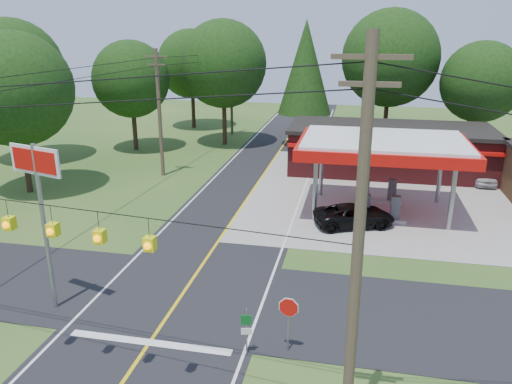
% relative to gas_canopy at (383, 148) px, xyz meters
% --- Properties ---
extents(ground, '(120.00, 120.00, 0.00)m').
position_rel_gas_canopy_xyz_m(ground, '(-9.00, -13.00, -4.27)').
color(ground, '#2D521D').
rests_on(ground, ground).
extents(main_highway, '(8.00, 120.00, 0.02)m').
position_rel_gas_canopy_xyz_m(main_highway, '(-9.00, -13.00, -4.26)').
color(main_highway, black).
rests_on(main_highway, ground).
extents(cross_road, '(70.00, 7.00, 0.02)m').
position_rel_gas_canopy_xyz_m(cross_road, '(-9.00, -13.00, -4.25)').
color(cross_road, black).
rests_on(cross_road, ground).
extents(lane_center_yellow, '(0.15, 110.00, 0.00)m').
position_rel_gas_canopy_xyz_m(lane_center_yellow, '(-9.00, -13.00, -4.24)').
color(lane_center_yellow, yellow).
rests_on(lane_center_yellow, main_highway).
extents(gas_canopy, '(10.60, 7.40, 4.88)m').
position_rel_gas_canopy_xyz_m(gas_canopy, '(0.00, 0.00, 0.00)').
color(gas_canopy, gray).
rests_on(gas_canopy, ground).
extents(convenience_store, '(16.40, 7.55, 3.80)m').
position_rel_gas_canopy_xyz_m(convenience_store, '(1.00, 9.98, -2.35)').
color(convenience_store, maroon).
rests_on(convenience_store, ground).
extents(utility_pole_near_right, '(1.80, 0.30, 11.50)m').
position_rel_gas_canopy_xyz_m(utility_pole_near_right, '(-1.50, -20.00, 1.69)').
color(utility_pole_near_right, '#473828').
rests_on(utility_pole_near_right, ground).
extents(utility_pole_far_left, '(1.80, 0.30, 10.00)m').
position_rel_gas_canopy_xyz_m(utility_pole_far_left, '(-17.00, 5.00, 0.93)').
color(utility_pole_far_left, '#473828').
rests_on(utility_pole_far_left, ground).
extents(utility_pole_north, '(0.30, 0.30, 9.50)m').
position_rel_gas_canopy_xyz_m(utility_pole_north, '(-15.50, 22.00, 0.48)').
color(utility_pole_north, '#473828').
rests_on(utility_pole_north, ground).
extents(overhead_beacons, '(17.04, 2.04, 1.03)m').
position_rel_gas_canopy_xyz_m(overhead_beacons, '(-10.00, -19.00, 1.95)').
color(overhead_beacons, black).
rests_on(overhead_beacons, ground).
extents(treeline_backdrop, '(70.27, 51.59, 13.30)m').
position_rel_gas_canopy_xyz_m(treeline_backdrop, '(-8.18, 11.01, 3.22)').
color(treeline_backdrop, '#332316').
rests_on(treeline_backdrop, ground).
extents(suv_car, '(6.19, 6.19, 1.34)m').
position_rel_gas_canopy_xyz_m(suv_car, '(-1.55, -3.00, -3.60)').
color(suv_car, black).
rests_on(suv_car, ground).
extents(sedan_car, '(4.02, 4.02, 1.35)m').
position_rel_gas_canopy_xyz_m(sedan_car, '(8.00, 7.93, -3.59)').
color(sedan_car, silver).
rests_on(sedan_car, ground).
extents(big_stop_sign, '(2.60, 0.84, 7.23)m').
position_rel_gas_canopy_xyz_m(big_stop_sign, '(-14.00, -15.01, 1.15)').
color(big_stop_sign, gray).
rests_on(big_stop_sign, ground).
extents(octagonal_stop_sign, '(0.79, 0.13, 2.25)m').
position_rel_gas_canopy_xyz_m(octagonal_stop_sign, '(-3.74, -16.01, -2.60)').
color(octagonal_stop_sign, gray).
rests_on(octagonal_stop_sign, ground).
extents(route_sign_post, '(0.39, 0.12, 1.91)m').
position_rel_gas_canopy_xyz_m(route_sign_post, '(-5.20, -16.52, -3.14)').
color(route_sign_post, gray).
rests_on(route_sign_post, ground).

